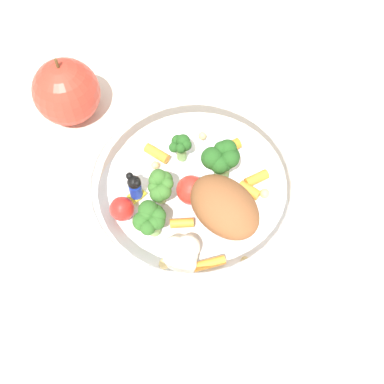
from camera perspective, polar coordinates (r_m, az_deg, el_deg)
name	(u,v)px	position (r m, az deg, el deg)	size (l,w,h in m)	color
ground_plane	(191,201)	(0.54, -0.11, -1.17)	(2.40, 2.40, 0.00)	silver
food_container	(195,196)	(0.51, 0.35, -0.53)	(0.23, 0.23, 0.07)	white
loose_apple	(67,92)	(0.60, -15.14, 11.76)	(0.08, 0.08, 0.09)	#BC3828
folded_napkin	(382,267)	(0.54, 22.28, -8.53)	(0.11, 0.12, 0.01)	white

